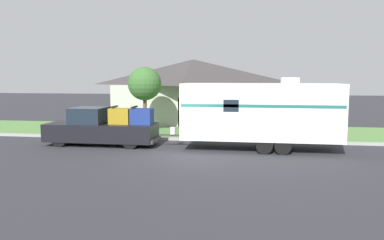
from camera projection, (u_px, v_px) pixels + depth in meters
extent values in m
plane|color=#2D2D33|center=(181.00, 154.00, 17.24)|extent=(120.00, 120.00, 0.00)
cube|color=#999993|center=(193.00, 139.00, 20.91)|extent=(80.00, 0.30, 0.14)
cube|color=#568442|center=(201.00, 131.00, 24.50)|extent=(80.00, 7.00, 0.03)
cube|color=#B2B2A8|center=(193.00, 103.00, 30.08)|extent=(10.99, 7.67, 2.95)
pyramid|color=#3D3838|center=(193.00, 72.00, 29.80)|extent=(11.87, 8.29, 1.99)
cube|color=#4C3828|center=(185.00, 113.00, 26.39)|extent=(1.00, 0.06, 2.10)
cylinder|color=black|center=(59.00, 139.00, 19.07)|extent=(0.84, 0.28, 0.84)
cylinder|color=black|center=(74.00, 134.00, 20.61)|extent=(0.84, 0.28, 0.84)
cylinder|color=black|center=(130.00, 140.00, 18.50)|extent=(0.84, 0.28, 0.84)
cylinder|color=black|center=(140.00, 136.00, 20.03)|extent=(0.84, 0.28, 0.84)
cube|color=black|center=(79.00, 131.00, 19.70)|extent=(3.26, 1.92, 0.91)
cube|color=#19232D|center=(89.00, 115.00, 19.51)|extent=(1.69, 1.77, 0.82)
cube|color=black|center=(131.00, 133.00, 19.26)|extent=(2.45, 1.92, 0.91)
cube|color=#333333|center=(156.00, 140.00, 19.11)|extent=(0.12, 1.73, 0.20)
cube|color=olive|center=(121.00, 116.00, 19.25)|extent=(1.13, 0.81, 0.80)
cube|color=black|center=(114.00, 107.00, 19.25)|extent=(0.10, 0.89, 0.08)
cube|color=navy|center=(141.00, 116.00, 19.08)|extent=(1.13, 0.81, 0.80)
cube|color=black|center=(134.00, 107.00, 19.08)|extent=(0.10, 0.89, 0.08)
cylinder|color=black|center=(264.00, 146.00, 17.22)|extent=(0.76, 0.22, 0.76)
cylinder|color=black|center=(263.00, 138.00, 19.34)|extent=(0.76, 0.22, 0.76)
cylinder|color=black|center=(283.00, 146.00, 17.09)|extent=(0.76, 0.22, 0.76)
cylinder|color=black|center=(279.00, 139.00, 19.22)|extent=(0.76, 0.22, 0.76)
cube|color=silver|center=(260.00, 111.00, 18.14)|extent=(7.53, 2.45, 2.68)
cube|color=#1E6660|center=(261.00, 106.00, 16.89)|extent=(7.38, 0.01, 0.14)
cube|color=#383838|center=(172.00, 135.00, 18.95)|extent=(1.28, 0.12, 0.10)
cylinder|color=silver|center=(173.00, 131.00, 18.92)|extent=(0.28, 0.28, 0.36)
cube|color=silver|center=(290.00, 81.00, 17.76)|extent=(0.80, 0.68, 0.28)
cube|color=#19232D|center=(231.00, 106.00, 17.10)|extent=(0.70, 0.01, 0.56)
cylinder|color=brown|center=(316.00, 132.00, 20.48)|extent=(0.09, 0.09, 1.09)
cube|color=black|center=(317.00, 120.00, 20.41)|extent=(0.48, 0.20, 0.22)
cylinder|color=brown|center=(145.00, 115.00, 23.79)|extent=(0.24, 0.24, 2.33)
sphere|color=#38662D|center=(145.00, 84.00, 23.57)|extent=(2.12, 2.12, 2.12)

